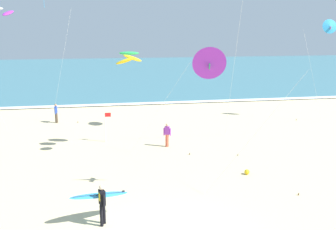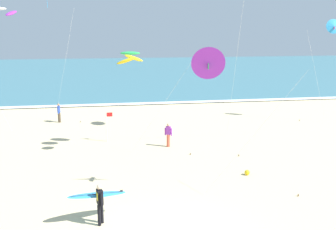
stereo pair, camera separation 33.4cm
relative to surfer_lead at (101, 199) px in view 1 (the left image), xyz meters
name	(u,v)px [view 1 (the left image)]	position (x,y,z in m)	size (l,w,h in m)	color
ocean_water	(116,72)	(2.58, 53.31, -1.01)	(160.00, 60.00, 0.08)	teal
shoreline_foam	(127,104)	(2.58, 23.61, -0.96)	(160.00, 1.12, 0.01)	white
surfer_lead	(101,199)	(0.00, 0.00, 0.00)	(2.46, 1.23, 1.71)	black
kite_delta_violet_near	(209,63)	(4.85, 1.78, 5.12)	(5.08, 1.22, 6.91)	purple
kite_arc_emerald_mid	(129,57)	(1.84, 8.51, 4.90)	(4.49, 2.78, 6.29)	yellow
kite_delta_cobalt_high	(330,27)	(18.44, 14.30, 6.70)	(2.78, 0.55, 8.38)	#2D99DB
bystander_purple_top	(167,135)	(4.27, 9.31, -0.24)	(0.47, 0.29, 1.59)	#D8593F
bystander_blue_top	(56,113)	(-3.67, 17.14, -0.24)	(0.22, 0.50, 1.59)	#4C3D2D
lifeguard_flag	(106,124)	(0.32, 11.11, 0.22)	(0.45, 0.05, 2.10)	silver
beach_ball	(247,172)	(7.67, 3.83, -0.91)	(0.28, 0.28, 0.28)	yellow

